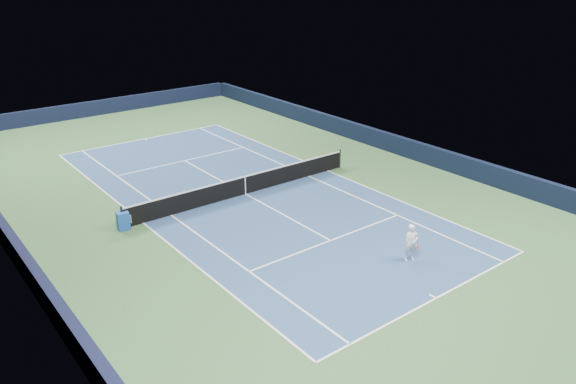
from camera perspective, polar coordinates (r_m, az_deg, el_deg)
ground at (r=28.22m, az=-4.34°, el=-0.21°), size 40.00×40.00×0.00m
wall_far at (r=45.20m, az=-18.63°, el=8.14°), size 22.00×0.35×1.10m
wall_right at (r=34.79m, az=10.66°, el=4.86°), size 0.35×40.00×1.10m
wall_left at (r=24.37m, az=-26.12°, el=-5.03°), size 0.35×40.00×1.10m
court_surface at (r=28.22m, az=-4.34°, el=-0.21°), size 10.97×23.77×0.01m
baseline_far at (r=38.16m, az=-14.36°, el=5.26°), size 10.97×0.08×0.00m
baseline_near at (r=20.47m, az=14.82°, el=-10.39°), size 10.97×0.08×0.00m
sideline_doubles_right at (r=31.35m, az=4.02°, el=2.18°), size 0.08×23.77×0.00m
sideline_doubles_left at (r=25.89m, az=-14.49°, el=-3.07°), size 0.08×23.77×0.00m
sideline_singles_right at (r=30.50m, az=2.09°, el=1.63°), size 0.08×23.77×0.00m
sideline_singles_left at (r=26.38m, az=-11.79°, el=-2.31°), size 0.08×23.77×0.00m
service_line_far at (r=33.41m, az=-10.47°, el=3.15°), size 8.23×0.08×0.00m
service_line_near at (r=23.62m, az=4.36°, el=-4.93°), size 8.23×0.08×0.00m
center_service_line at (r=28.22m, az=-4.34°, el=-0.20°), size 0.08×12.80×0.00m
center_mark_far at (r=38.03m, az=-14.27°, el=5.21°), size 0.08×0.30×0.00m
center_mark_near at (r=20.54m, az=14.49°, el=-10.22°), size 0.08×0.30×0.00m
tennis_net at (r=28.03m, az=-4.37°, el=0.74°), size 12.90×0.10×1.07m
sponsor_cube at (r=25.39m, az=-16.40°, el=-2.80°), size 0.59×0.53×0.82m
tennis_player at (r=22.28m, az=12.42°, el=-5.06°), size 0.78×1.31×1.66m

